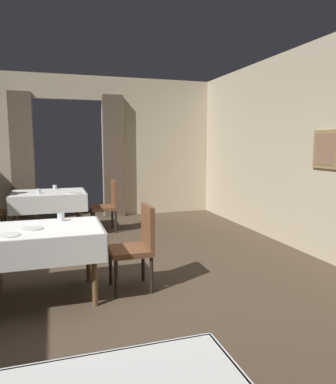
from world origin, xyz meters
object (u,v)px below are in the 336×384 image
(chair_mid_right, at_px, (137,243))
(plate_mid_b, at_px, (32,229))
(glass_mid_a, at_px, (61,217))
(glass_far_c, at_px, (55,187))
(dining_table_mid, at_px, (43,238))
(plate_far_b, at_px, (74,193))
(chair_far_right, at_px, (108,203))
(dining_table_far, at_px, (49,198))
(plate_mid_c, at_px, (7,235))
(glass_far_a, at_px, (39,191))

(chair_mid_right, height_order, plate_mid_b, chair_mid_right)
(glass_mid_a, bearing_deg, glass_far_c, 90.81)
(dining_table_mid, xyz_separation_m, glass_mid_a, (0.19, 0.28, 0.15))
(dining_table_mid, distance_m, glass_mid_a, 0.37)
(plate_far_b, bearing_deg, glass_far_c, 114.75)
(chair_far_right, distance_m, glass_far_c, 1.06)
(dining_table_far, relative_size, plate_mid_c, 5.80)
(plate_mid_b, relative_size, glass_far_c, 2.57)
(chair_far_right, xyz_separation_m, glass_mid_a, (-0.86, -2.43, 0.28))
(plate_mid_b, height_order, plate_mid_c, same)
(dining_table_far, relative_size, glass_far_a, 14.98)
(dining_table_far, distance_m, chair_far_right, 1.03)
(chair_far_right, bearing_deg, plate_mid_b, -112.66)
(chair_far_right, bearing_deg, plate_far_b, -160.76)
(glass_mid_a, distance_m, plate_far_b, 2.24)
(plate_mid_b, bearing_deg, plate_far_b, 77.68)
(chair_mid_right, relative_size, plate_mid_c, 4.28)
(chair_far_right, relative_size, plate_mid_b, 4.50)
(dining_table_mid, bearing_deg, plate_mid_b, -162.66)
(dining_table_mid, distance_m, chair_mid_right, 0.98)
(chair_far_right, bearing_deg, dining_table_far, 173.32)
(glass_far_a, bearing_deg, glass_far_c, 63.72)
(chair_far_right, relative_size, plate_mid_c, 4.28)
(dining_table_mid, height_order, chair_mid_right, chair_mid_right)
(plate_far_b, bearing_deg, dining_table_far, 142.32)
(glass_far_a, height_order, glass_far_c, glass_far_a)
(chair_mid_right, distance_m, plate_mid_b, 1.10)
(glass_far_a, xyz_separation_m, glass_far_c, (0.26, 0.53, -0.00))
(dining_table_far, bearing_deg, plate_mid_c, -96.29)
(plate_mid_b, bearing_deg, glass_mid_a, 47.91)
(plate_mid_c, height_order, glass_far_c, glass_far_c)
(chair_mid_right, distance_m, plate_far_b, 2.59)
(dining_table_far, bearing_deg, chair_mid_right, -71.77)
(plate_mid_b, height_order, glass_far_a, glass_far_a)
(dining_table_far, relative_size, plate_far_b, 5.51)
(dining_table_mid, distance_m, plate_mid_b, 0.15)
(glass_mid_a, bearing_deg, chair_far_right, 70.46)
(glass_far_a, relative_size, plate_far_b, 0.37)
(glass_mid_a, height_order, plate_far_b, glass_mid_a)
(plate_mid_b, xyz_separation_m, glass_far_a, (-0.02, 2.69, 0.04))
(dining_table_far, xyz_separation_m, plate_mid_c, (-0.34, -3.08, 0.11))
(dining_table_mid, relative_size, chair_far_right, 1.27)
(dining_table_mid, distance_m, plate_mid_c, 0.40)
(glass_far_c, bearing_deg, plate_mid_c, -97.45)
(dining_table_far, xyz_separation_m, glass_far_c, (0.11, 0.35, 0.14))
(glass_far_a, bearing_deg, glass_mid_a, -82.76)
(dining_table_mid, xyz_separation_m, plate_far_b, (0.46, 2.51, 0.11))
(chair_mid_right, bearing_deg, glass_far_c, 104.52)
(chair_far_right, relative_size, glass_far_c, 11.55)
(glass_mid_a, xyz_separation_m, plate_mid_c, (-0.49, -0.52, -0.04))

